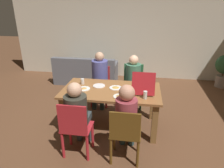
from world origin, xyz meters
name	(u,v)px	position (x,y,z in m)	size (l,w,h in m)	color
ground_plane	(111,125)	(0.00, 0.00, 0.00)	(20.00, 20.00, 0.00)	brown
back_wall	(126,30)	(0.00, 2.98, 1.48)	(7.21, 0.12, 2.95)	beige
dining_table	(111,96)	(0.00, 0.00, 0.65)	(1.78, 0.96, 0.78)	#915C32
chair_0	(101,84)	(-0.40, 0.95, 0.48)	(0.41, 0.45, 0.88)	#B32A2C
person_0	(100,75)	(-0.40, 0.83, 0.75)	(0.36, 0.50, 1.26)	#2D4042
chair_1	(125,133)	(0.35, -0.92, 0.51)	(0.45, 0.39, 0.91)	brown
person_1	(126,115)	(0.35, -0.78, 0.73)	(0.31, 0.54, 1.23)	#2C4344
chair_2	(133,84)	(0.35, 0.96, 0.53)	(0.46, 0.41, 0.97)	#25643A
person_2	(133,78)	(0.35, 0.81, 0.72)	(0.34, 0.54, 1.22)	#3D3F44
chair_3	(75,128)	(-0.40, -0.91, 0.52)	(0.45, 0.38, 0.94)	#B5232C
person_3	(77,111)	(-0.40, -0.77, 0.72)	(0.34, 0.53, 1.21)	#343E3E
pizza_box_0	(143,88)	(0.58, 0.03, 0.83)	(0.39, 0.50, 0.41)	#AE1C22
plate_0	(116,88)	(0.07, 0.07, 0.79)	(0.23, 0.23, 0.03)	white
plate_1	(84,89)	(-0.50, -0.06, 0.79)	(0.23, 0.23, 0.03)	white
plate_2	(120,96)	(0.19, -0.29, 0.79)	(0.22, 0.22, 0.03)	white
plate_3	(99,86)	(-0.25, 0.12, 0.78)	(0.23, 0.23, 0.01)	white
drinking_glass_0	(83,81)	(-0.59, 0.18, 0.83)	(0.07, 0.07, 0.11)	silver
drinking_glass_1	(145,95)	(0.61, -0.29, 0.84)	(0.06, 0.06, 0.13)	silver
couch	(86,73)	(-1.11, 2.19, 0.29)	(1.81, 0.83, 0.81)	slate
potted_plant	(224,68)	(2.80, 2.44, 0.56)	(0.48, 0.48, 0.93)	gray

